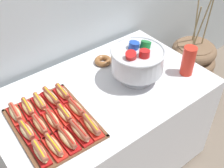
% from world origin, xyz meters
% --- Properties ---
extents(ground_plane, '(10.00, 10.00, 0.00)m').
position_xyz_m(ground_plane, '(0.00, 0.00, 0.00)').
color(ground_plane, '#7A6B5B').
extents(buffet_table, '(1.41, 0.85, 0.79)m').
position_xyz_m(buffet_table, '(0.00, 0.00, 0.42)').
color(buffet_table, silver).
rests_on(buffet_table, ground_plane).
extents(floor_vase, '(0.49, 0.49, 1.14)m').
position_xyz_m(floor_vase, '(1.16, 0.16, 0.29)').
color(floor_vase, brown).
rests_on(floor_vase, ground_plane).
extents(serving_tray, '(0.43, 0.54, 0.01)m').
position_xyz_m(serving_tray, '(-0.39, -0.06, 0.80)').
color(serving_tray, brown).
rests_on(serving_tray, buffet_table).
extents(hot_dog_0, '(0.07, 0.16, 0.07)m').
position_xyz_m(hot_dog_0, '(-0.55, -0.21, 0.83)').
color(hot_dog_0, '#B21414').
rests_on(hot_dog_0, serving_tray).
extents(hot_dog_1, '(0.07, 0.18, 0.06)m').
position_xyz_m(hot_dog_1, '(-0.47, -0.22, 0.83)').
color(hot_dog_1, red).
rests_on(hot_dog_1, serving_tray).
extents(hot_dog_2, '(0.07, 0.18, 0.06)m').
position_xyz_m(hot_dog_2, '(-0.40, -0.22, 0.83)').
color(hot_dog_2, '#B21414').
rests_on(hot_dog_2, serving_tray).
extents(hot_dog_3, '(0.06, 0.18, 0.06)m').
position_xyz_m(hot_dog_3, '(-0.32, -0.22, 0.83)').
color(hot_dog_3, '#B21414').
rests_on(hot_dog_3, serving_tray).
extents(hot_dog_4, '(0.08, 0.18, 0.06)m').
position_xyz_m(hot_dog_4, '(-0.25, -0.23, 0.83)').
color(hot_dog_4, red).
rests_on(hot_dog_4, serving_tray).
extents(hot_dog_5, '(0.06, 0.16, 0.06)m').
position_xyz_m(hot_dog_5, '(-0.54, -0.05, 0.83)').
color(hot_dog_5, '#B21414').
rests_on(hot_dog_5, serving_tray).
extents(hot_dog_6, '(0.06, 0.17, 0.06)m').
position_xyz_m(hot_dog_6, '(-0.46, -0.05, 0.83)').
color(hot_dog_6, '#B21414').
rests_on(hot_dog_6, serving_tray).
extents(hot_dog_7, '(0.08, 0.17, 0.06)m').
position_xyz_m(hot_dog_7, '(-0.39, -0.06, 0.83)').
color(hot_dog_7, red).
rests_on(hot_dog_7, serving_tray).
extents(hot_dog_8, '(0.08, 0.16, 0.06)m').
position_xyz_m(hot_dog_8, '(-0.31, -0.06, 0.83)').
color(hot_dog_8, red).
rests_on(hot_dog_8, serving_tray).
extents(hot_dog_9, '(0.07, 0.16, 0.06)m').
position_xyz_m(hot_dog_9, '(-0.24, -0.06, 0.83)').
color(hot_dog_9, red).
rests_on(hot_dog_9, serving_tray).
extents(hot_dog_10, '(0.08, 0.17, 0.06)m').
position_xyz_m(hot_dog_10, '(-0.53, 0.12, 0.83)').
color(hot_dog_10, red).
rests_on(hot_dog_10, serving_tray).
extents(hot_dog_11, '(0.08, 0.16, 0.06)m').
position_xyz_m(hot_dog_11, '(-0.46, 0.11, 0.83)').
color(hot_dog_11, '#B21414').
rests_on(hot_dog_11, serving_tray).
extents(hot_dog_12, '(0.08, 0.17, 0.06)m').
position_xyz_m(hot_dog_12, '(-0.38, 0.11, 0.83)').
color(hot_dog_12, red).
rests_on(hot_dog_12, serving_tray).
extents(hot_dog_13, '(0.06, 0.18, 0.06)m').
position_xyz_m(hot_dog_13, '(-0.31, 0.11, 0.83)').
color(hot_dog_13, '#B21414').
rests_on(hot_dog_13, serving_tray).
extents(hot_dog_14, '(0.07, 0.16, 0.06)m').
position_xyz_m(hot_dog_14, '(-0.23, 0.10, 0.83)').
color(hot_dog_14, red).
rests_on(hot_dog_14, serving_tray).
extents(punch_bowl, '(0.35, 0.35, 0.27)m').
position_xyz_m(punch_bowl, '(0.24, -0.04, 0.95)').
color(punch_bowl, silver).
rests_on(punch_bowl, buffet_table).
extents(cup_stack, '(0.09, 0.09, 0.21)m').
position_xyz_m(cup_stack, '(0.55, -0.21, 0.90)').
color(cup_stack, red).
rests_on(cup_stack, buffet_table).
extents(donut, '(0.12, 0.12, 0.04)m').
position_xyz_m(donut, '(0.18, 0.24, 0.81)').
color(donut, brown).
rests_on(donut, buffet_table).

